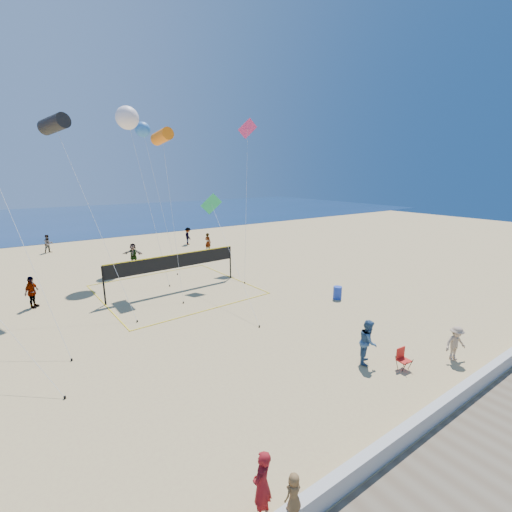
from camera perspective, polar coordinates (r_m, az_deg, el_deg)
ground at (r=12.59m, az=6.03°, el=-24.12°), size 120.00×120.00×0.00m
ocean at (r=70.19m, az=-29.29°, el=5.50°), size 140.00×50.00×0.03m
seawall at (r=10.88m, az=18.04°, el=-29.94°), size 32.00×0.30×0.60m
woman at (r=9.29m, az=1.02°, el=-33.76°), size 0.73×0.63×1.69m
toddler at (r=8.91m, az=6.31°, el=-34.54°), size 0.47×0.33×0.91m
bystander_a at (r=15.27m, az=18.18°, el=-13.39°), size 1.15×1.11×1.88m
bystander_b at (r=17.03m, az=30.32°, el=-12.46°), size 1.09×0.84×1.50m
far_person_0 at (r=24.01m, az=-33.31°, el=-5.06°), size 1.02×1.18×1.90m
far_person_1 at (r=31.47m, az=-19.78°, el=0.31°), size 1.71×1.48×1.86m
far_person_2 at (r=35.06m, az=-8.02°, el=2.29°), size 0.70×0.82×1.89m
far_person_3 at (r=39.98m, az=-31.32°, el=1.75°), size 1.07×0.96×1.81m
far_person_4 at (r=38.91m, az=-11.26°, el=3.28°), size 0.85×1.31×1.92m
camp_chair at (r=15.53m, az=23.21°, el=-15.26°), size 0.50×0.61×0.96m
trash_barrel at (r=22.25m, az=13.42°, el=-5.98°), size 0.67×0.67×0.80m
volleyball_net at (r=23.59m, az=-13.50°, el=-1.56°), size 9.74×9.60×2.47m
kite_1 at (r=24.60m, az=-30.60°, el=18.39°), size 2.91×8.05×11.14m
kite_2 at (r=25.42m, az=-15.38°, el=18.64°), size 1.73×6.22×10.72m
kite_4 at (r=23.86m, az=-7.08°, el=7.63°), size 2.48×8.70×6.40m
kite_5 at (r=30.71m, az=-1.44°, el=19.30°), size 5.22×6.35×12.34m
kite_6 at (r=29.21m, az=-20.68°, el=20.73°), size 1.75×6.59×12.62m
kite_7 at (r=32.08m, az=-18.37°, el=19.35°), size 1.29×6.48×11.95m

